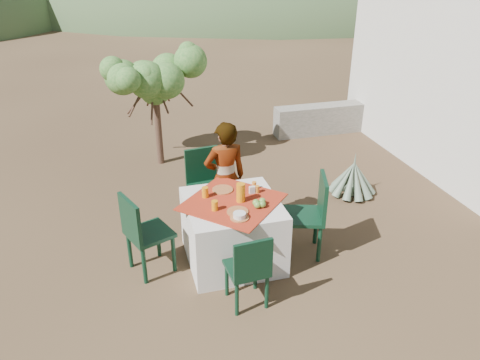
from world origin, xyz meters
name	(u,v)px	position (x,y,z in m)	size (l,w,h in m)	color
ground	(185,262)	(0.00, 0.00, 0.00)	(160.00, 160.00, 0.00)	#352418
table	(233,231)	(0.55, -0.07, 0.38)	(1.30, 1.30, 0.76)	white
chair_far	(205,182)	(0.44, 0.91, 0.53)	(0.49, 0.49, 0.96)	black
chair_near	(249,268)	(0.51, -0.89, 0.47)	(0.42, 0.42, 0.84)	black
chair_left	(142,231)	(-0.44, -0.05, 0.53)	(0.57, 0.57, 0.95)	black
chair_right	(311,212)	(1.45, -0.18, 0.55)	(0.57, 0.57, 0.98)	black
person	(225,178)	(0.63, 0.58, 0.72)	(0.53, 0.35, 1.44)	#8C6651
shrub_tree	(158,83)	(0.12, 2.88, 1.34)	(1.44, 1.41, 1.69)	#4A3425
agave	(353,178)	(2.63, 1.00, 0.24)	(0.68, 0.68, 0.72)	slate
stone_wall	(340,117)	(3.60, 3.40, 0.28)	(2.60, 0.35, 0.55)	gray
plate_far	(223,190)	(0.51, 0.21, 0.77)	(0.24, 0.24, 0.01)	brown
plate_near	(238,212)	(0.55, -0.31, 0.77)	(0.23, 0.23, 0.01)	brown
glass_far	(205,192)	(0.29, 0.10, 0.82)	(0.07, 0.07, 0.12)	orange
glass_near	(215,206)	(0.33, -0.21, 0.82)	(0.07, 0.07, 0.11)	orange
juice_pitcher	(241,193)	(0.64, -0.09, 0.87)	(0.10, 0.10, 0.21)	orange
bowl_plate	(239,218)	(0.53, -0.43, 0.77)	(0.20, 0.20, 0.01)	brown
white_bowl	(239,215)	(0.53, -0.43, 0.80)	(0.13, 0.13, 0.05)	silver
jar_left	(257,189)	(0.87, 0.05, 0.80)	(0.05, 0.05, 0.08)	orange
jar_right	(254,185)	(0.87, 0.15, 0.80)	(0.05, 0.05, 0.08)	orange
napkin_holder	(252,190)	(0.81, 0.05, 0.80)	(0.07, 0.04, 0.08)	silver
fruit_cluster	(259,203)	(0.80, -0.26, 0.80)	(0.15, 0.14, 0.08)	olive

